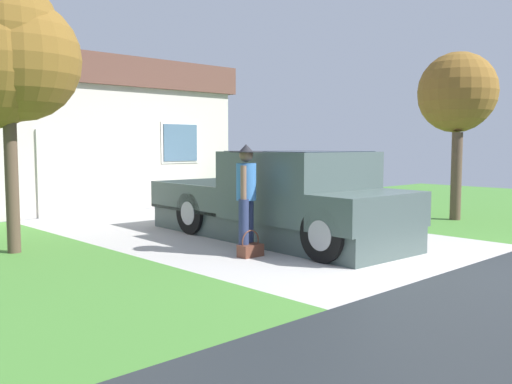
# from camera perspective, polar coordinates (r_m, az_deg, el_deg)

# --- Properties ---
(pickup_truck) EXTENTS (2.14, 5.38, 1.58)m
(pickup_truck) POSITION_cam_1_polar(r_m,az_deg,el_deg) (9.74, 3.47, -0.89)
(pickup_truck) COLOR #40504D
(pickup_truck) RESTS_ON ground
(person_with_hat) EXTENTS (0.51, 0.51, 1.70)m
(person_with_hat) POSITION_cam_1_polar(r_m,az_deg,el_deg) (8.55, -1.01, -0.09)
(person_with_hat) COLOR navy
(person_with_hat) RESTS_ON ground
(handbag) EXTENTS (0.38, 0.21, 0.41)m
(handbag) POSITION_cam_1_polar(r_m,az_deg,el_deg) (8.48, -0.57, -5.86)
(handbag) COLOR brown
(handbag) RESTS_ON ground
(house_with_garage) EXTENTS (10.01, 6.73, 3.91)m
(house_with_garage) POSITION_cam_1_polar(r_m,az_deg,el_deg) (16.94, -22.82, 5.49)
(house_with_garage) COLOR beige
(house_with_garage) RESTS_ON ground
(neighbor_tree) EXTENTS (1.75, 1.76, 3.76)m
(neighbor_tree) POSITION_cam_1_polar(r_m,az_deg,el_deg) (13.52, 19.84, 9.40)
(neighbor_tree) COLOR brown
(neighbor_tree) RESTS_ON ground
(wheeled_trash_bin) EXTENTS (0.60, 0.72, 1.14)m
(wheeled_trash_bin) POSITION_cam_1_polar(r_m,az_deg,el_deg) (15.64, -1.69, 0.96)
(wheeled_trash_bin) COLOR #286B38
(wheeled_trash_bin) RESTS_ON ground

